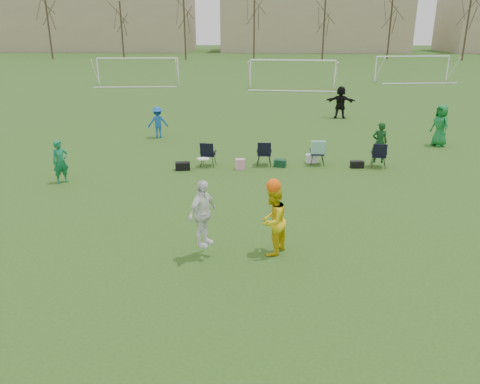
# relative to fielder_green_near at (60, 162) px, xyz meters

# --- Properties ---
(ground) EXTENTS (260.00, 260.00, 0.00)m
(ground) POSITION_rel_fielder_green_near_xyz_m (5.57, -5.60, -0.75)
(ground) COLOR #2B4B17
(ground) RESTS_ON ground
(fielder_green_near) EXTENTS (0.65, 0.64, 1.51)m
(fielder_green_near) POSITION_rel_fielder_green_near_xyz_m (0.00, 0.00, 0.00)
(fielder_green_near) COLOR #136F43
(fielder_green_near) RESTS_ON ground
(fielder_blue) EXTENTS (1.11, 0.84, 1.52)m
(fielder_blue) POSITION_rel_fielder_green_near_xyz_m (1.90, 7.09, 0.01)
(fielder_blue) COLOR #1757B2
(fielder_blue) RESTS_ON ground
(fielder_green_far) EXTENTS (0.92, 1.08, 1.87)m
(fielder_green_far) POSITION_rel_fielder_green_near_xyz_m (15.03, 6.01, 0.18)
(fielder_green_far) COLOR #136C2D
(fielder_green_far) RESTS_ON ground
(fielder_black) EXTENTS (1.81, 0.86, 1.88)m
(fielder_black) POSITION_rel_fielder_green_near_xyz_m (11.59, 12.70, 0.19)
(fielder_black) COLOR black
(fielder_black) RESTS_ON ground
(center_contest) EXTENTS (2.50, 1.30, 2.43)m
(center_contest) POSITION_rel_fielder_green_near_xyz_m (6.59, -5.20, 0.22)
(center_contest) COLOR white
(center_contest) RESTS_ON ground
(sideline_setup) EXTENTS (8.18, 1.61, 1.74)m
(sideline_setup) POSITION_rel_fielder_green_near_xyz_m (8.67, 2.47, -0.23)
(sideline_setup) COLOR #103A15
(sideline_setup) RESTS_ON ground
(goal_left) EXTENTS (7.39, 0.76, 2.46)m
(goal_left) POSITION_rel_fielder_green_near_xyz_m (-4.43, 28.40, 1.17)
(goal_left) COLOR white
(goal_left) RESTS_ON ground
(goal_mid) EXTENTS (7.40, 0.63, 2.46)m
(goal_mid) POSITION_rel_fielder_green_near_xyz_m (9.57, 26.40, 1.17)
(goal_mid) COLOR white
(goal_mid) RESTS_ON ground
(goal_right) EXTENTS (7.35, 1.14, 2.46)m
(goal_right) POSITION_rel_fielder_green_near_xyz_m (21.57, 32.40, 1.17)
(goal_right) COLOR white
(goal_right) RESTS_ON ground
(tree_line) EXTENTS (110.28, 3.28, 11.40)m
(tree_line) POSITION_rel_fielder_green_near_xyz_m (5.81, 64.25, 4.34)
(tree_line) COLOR #382B21
(tree_line) RESTS_ON ground
(building_row) EXTENTS (126.00, 16.00, 13.00)m
(building_row) POSITION_rel_fielder_green_near_xyz_m (12.30, 90.40, 5.24)
(building_row) COLOR tan
(building_row) RESTS_ON ground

